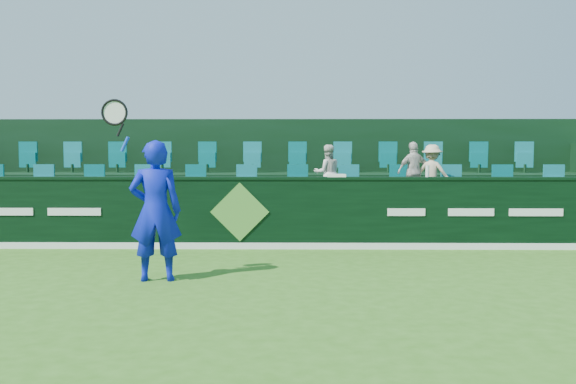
{
  "coord_description": "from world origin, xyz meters",
  "views": [
    {
      "loc": [
        1.05,
        -7.98,
        1.9
      ],
      "look_at": [
        0.91,
        2.8,
        1.15
      ],
      "focal_mm": 40.0,
      "sensor_mm": 36.0,
      "label": 1
    }
  ],
  "objects_px": {
    "spectator_middle": "(414,172)",
    "spectator_right": "(432,173)",
    "spectator_left": "(327,173)",
    "towel": "(336,176)",
    "tennis_player": "(155,210)",
    "drinks_bottle": "(427,171)"
  },
  "relations": [
    {
      "from": "spectator_middle",
      "to": "towel",
      "type": "distance_m",
      "value": 1.99
    },
    {
      "from": "tennis_player",
      "to": "spectator_middle",
      "type": "bearing_deg",
      "value": 42.68
    },
    {
      "from": "towel",
      "to": "drinks_bottle",
      "type": "xyz_separation_m",
      "value": [
        1.7,
        0.0,
        0.08
      ]
    },
    {
      "from": "spectator_left",
      "to": "towel",
      "type": "relative_size",
      "value": 3.33
    },
    {
      "from": "tennis_player",
      "to": "towel",
      "type": "height_order",
      "value": "tennis_player"
    },
    {
      "from": "spectator_left",
      "to": "spectator_right",
      "type": "height_order",
      "value": "spectator_right"
    },
    {
      "from": "spectator_left",
      "to": "tennis_player",
      "type": "bearing_deg",
      "value": 47.06
    },
    {
      "from": "spectator_left",
      "to": "drinks_bottle",
      "type": "xyz_separation_m",
      "value": [
        1.81,
        -1.12,
        0.08
      ]
    },
    {
      "from": "spectator_left",
      "to": "spectator_middle",
      "type": "bearing_deg",
      "value": 170.11
    },
    {
      "from": "tennis_player",
      "to": "spectator_right",
      "type": "distance_m",
      "value": 6.28
    },
    {
      "from": "spectator_left",
      "to": "towel",
      "type": "distance_m",
      "value": 1.13
    },
    {
      "from": "spectator_right",
      "to": "drinks_bottle",
      "type": "distance_m",
      "value": 1.17
    },
    {
      "from": "spectator_left",
      "to": "spectator_middle",
      "type": "relative_size",
      "value": 0.95
    },
    {
      "from": "drinks_bottle",
      "to": "spectator_left",
      "type": "bearing_deg",
      "value": 148.26
    },
    {
      "from": "tennis_player",
      "to": "spectator_left",
      "type": "height_order",
      "value": "tennis_player"
    },
    {
      "from": "spectator_middle",
      "to": "spectator_right",
      "type": "distance_m",
      "value": 0.37
    },
    {
      "from": "spectator_middle",
      "to": "drinks_bottle",
      "type": "height_order",
      "value": "spectator_middle"
    },
    {
      "from": "spectator_left",
      "to": "spectator_middle",
      "type": "distance_m",
      "value": 1.76
    },
    {
      "from": "towel",
      "to": "drinks_bottle",
      "type": "relative_size",
      "value": 1.59
    },
    {
      "from": "towel",
      "to": "tennis_player",
      "type": "bearing_deg",
      "value": -133.13
    },
    {
      "from": "spectator_left",
      "to": "drinks_bottle",
      "type": "height_order",
      "value": "spectator_left"
    },
    {
      "from": "spectator_right",
      "to": "spectator_left",
      "type": "bearing_deg",
      "value": 24.41
    }
  ]
}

